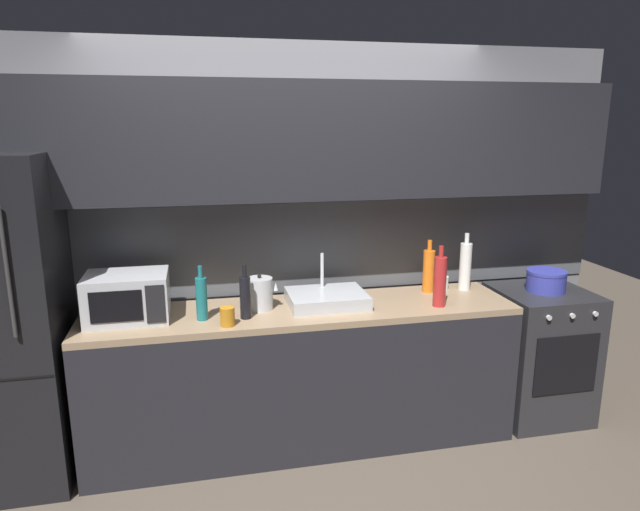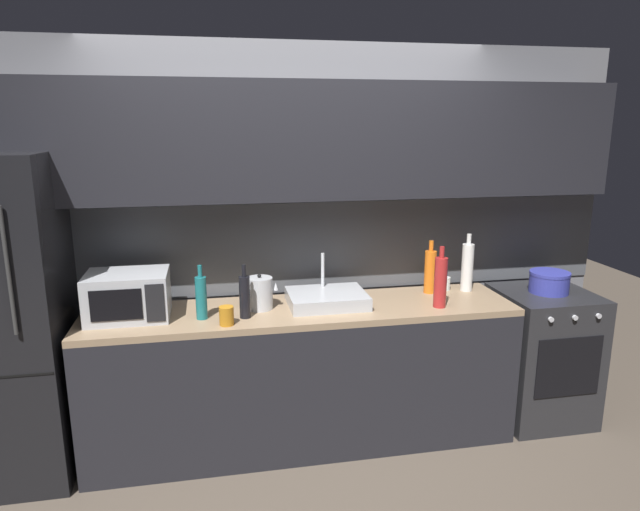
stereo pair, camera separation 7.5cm
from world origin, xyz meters
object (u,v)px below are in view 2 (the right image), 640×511
(oven_range, at_px, (541,355))
(wine_bottle_red, at_px, (440,282))
(wine_bottle_teal, at_px, (201,297))
(refrigerator, at_px, (1,322))
(microwave, at_px, (128,296))
(mug_clear, at_px, (445,283))
(wine_bottle_white, at_px, (467,267))
(wine_bottle_dark, at_px, (245,296))
(cooking_pot, at_px, (549,282))
(mug_amber, at_px, (227,316))
(kettle, at_px, (260,293))
(wine_bottle_orange, at_px, (430,271))

(oven_range, distance_m, wine_bottle_red, 1.04)
(wine_bottle_teal, bearing_deg, refrigerator, 175.85)
(microwave, relative_size, mug_clear, 5.18)
(oven_range, relative_size, wine_bottle_teal, 2.82)
(wine_bottle_white, xyz_separation_m, mug_clear, (-0.14, 0.04, -0.12))
(oven_range, distance_m, mug_clear, 0.84)
(wine_bottle_white, xyz_separation_m, wine_bottle_dark, (-1.50, -0.26, -0.04))
(wine_bottle_teal, relative_size, cooking_pot, 1.23)
(oven_range, height_order, mug_amber, mug_amber)
(cooking_pot, bearing_deg, wine_bottle_teal, -178.00)
(wine_bottle_white, relative_size, cooking_pot, 1.49)
(oven_range, xyz_separation_m, kettle, (-1.92, 0.04, 0.55))
(wine_bottle_white, height_order, mug_amber, wine_bottle_white)
(mug_amber, bearing_deg, oven_range, 5.67)
(wine_bottle_white, distance_m, wine_bottle_red, 0.43)
(kettle, bearing_deg, wine_bottle_white, 4.55)
(wine_bottle_white, relative_size, wine_bottle_orange, 1.10)
(wine_bottle_red, xyz_separation_m, wine_bottle_dark, (-1.19, 0.03, -0.03))
(refrigerator, xyz_separation_m, mug_amber, (1.23, -0.21, 0.02))
(wine_bottle_orange, xyz_separation_m, mug_amber, (-1.35, -0.36, -0.09))
(wine_bottle_dark, xyz_separation_m, mug_amber, (-0.11, -0.10, -0.08))
(refrigerator, xyz_separation_m, wine_bottle_white, (2.84, 0.15, 0.14))
(wine_bottle_teal, bearing_deg, wine_bottle_orange, 8.73)
(kettle, bearing_deg, wine_bottle_dark, -124.62)
(refrigerator, distance_m, microwave, 0.69)
(wine_bottle_teal, distance_m, cooking_pot, 2.27)
(mug_amber, bearing_deg, wine_bottle_red, 3.05)
(oven_range, distance_m, wine_bottle_teal, 2.34)
(wine_bottle_white, relative_size, mug_amber, 3.61)
(wine_bottle_red, relative_size, mug_amber, 3.53)
(microwave, height_order, kettle, microwave)
(wine_bottle_orange, distance_m, wine_bottle_dark, 1.27)
(refrigerator, bearing_deg, wine_bottle_orange, 3.30)
(kettle, relative_size, mug_clear, 2.48)
(wine_bottle_white, distance_m, wine_bottle_dark, 1.52)
(kettle, distance_m, wine_bottle_orange, 1.15)
(refrigerator, distance_m, mug_amber, 1.25)
(refrigerator, bearing_deg, wine_bottle_red, -3.24)
(kettle, xyz_separation_m, cooking_pot, (1.93, -0.04, -0.03))
(wine_bottle_orange, bearing_deg, wine_bottle_white, -0.47)
(microwave, bearing_deg, wine_bottle_white, 3.40)
(wine_bottle_teal, bearing_deg, mug_clear, 9.41)
(wine_bottle_teal, xyz_separation_m, mug_amber, (0.14, -0.13, -0.08))
(mug_clear, xyz_separation_m, cooking_pot, (0.66, -0.19, 0.03))
(mug_clear, distance_m, mug_amber, 1.53)
(refrigerator, bearing_deg, wine_bottle_teal, -4.15)
(kettle, relative_size, wine_bottle_dark, 0.69)
(microwave, distance_m, wine_bottle_orange, 1.91)
(microwave, height_order, wine_bottle_dark, wine_bottle_dark)
(wine_bottle_white, bearing_deg, cooking_pot, -15.67)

